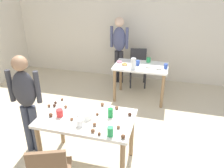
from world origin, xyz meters
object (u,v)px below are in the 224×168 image
dining_table_far (141,71)px  person_girl_near (26,98)px  dining_table_near (87,124)px  pitcher_far (133,64)px  chair_far_table (138,65)px  mixing_bowl (84,115)px  soda_can (110,113)px  person_adult_far (119,45)px

dining_table_far → person_girl_near: 2.41m
dining_table_near → pitcher_far: 1.85m
chair_far_table → person_girl_near: size_ratio=0.59×
mixing_bowl → dining_table_far: bearing=78.6°
dining_table_far → soda_can: (-0.10, -1.99, 0.18)m
dining_table_near → person_adult_far: 2.79m
chair_far_table → soda_can: soda_can is taller
person_adult_far → soda_can: size_ratio=13.01×
pitcher_far → person_girl_near: bearing=-123.2°
mixing_bowl → pitcher_far: (0.30, 1.83, 0.07)m
person_girl_near → soda_can: person_girl_near is taller
person_girl_near → pitcher_far: bearing=56.8°
dining_table_near → person_girl_near: bearing=177.4°
mixing_bowl → soda_can: (0.31, 0.10, 0.02)m
mixing_bowl → chair_far_table: bearing=84.7°
person_girl_near → pitcher_far: size_ratio=6.66×
chair_far_table → pitcher_far: 1.02m
dining_table_near → dining_table_far: (0.40, 2.07, -0.01)m
person_adult_far → dining_table_near: bearing=-85.3°
dining_table_far → person_adult_far: bearing=132.2°
person_adult_far → mixing_bowl: size_ratio=7.65×
dining_table_near → dining_table_far: 2.11m
dining_table_near → mixing_bowl: (-0.02, -0.01, 0.14)m
person_girl_near → mixing_bowl: person_girl_near is taller
person_girl_near → mixing_bowl: bearing=-3.5°
dining_table_near → soda_can: (0.29, 0.08, 0.17)m
person_girl_near → chair_far_table: bearing=67.6°
dining_table_near → pitcher_far: size_ratio=5.43×
person_adult_far → chair_far_table: bearing=0.9°
dining_table_far → soda_can: size_ratio=8.90×
soda_can → mixing_bowl: bearing=-162.9°
person_girl_near → pitcher_far: person_girl_near is taller
person_adult_far → pitcher_far: size_ratio=7.14×
dining_table_near → mixing_bowl: 0.15m
chair_far_table → person_adult_far: person_adult_far is taller
person_girl_near → person_adult_far: bearing=76.5°
person_girl_near → person_adult_far: (0.65, 2.72, 0.07)m
person_adult_far → mixing_bowl: bearing=-85.7°
person_girl_near → soda_can: 1.18m
person_adult_far → pitcher_far: 1.08m
dining_table_far → pitcher_far: size_ratio=4.88×
chair_far_table → soda_can: bearing=-88.8°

